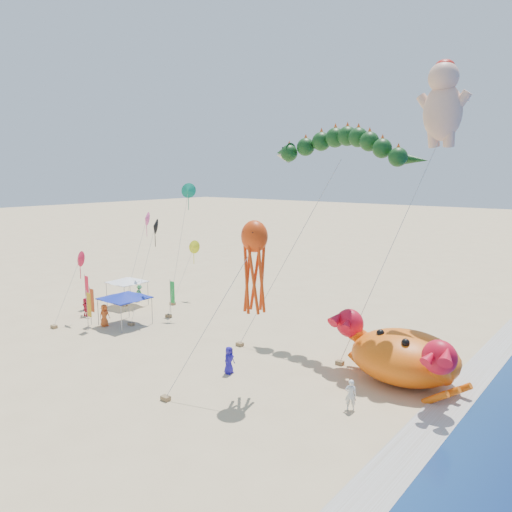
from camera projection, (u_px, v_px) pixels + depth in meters
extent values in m
plane|color=#D1B784|center=(261.00, 359.00, 33.25)|extent=(320.00, 320.00, 0.00)
plane|color=silver|center=(443.00, 412.00, 25.90)|extent=(320.00, 320.00, 0.00)
ellipsoid|color=#FB640D|center=(405.00, 357.00, 29.42)|extent=(7.88, 7.23, 3.07)
sphere|color=red|center=(343.00, 329.00, 30.30)|extent=(1.82, 1.82, 1.82)
sphere|color=black|center=(383.00, 336.00, 28.95)|extent=(0.47, 0.47, 0.47)
sphere|color=red|center=(460.00, 354.00, 26.09)|extent=(1.82, 1.82, 1.82)
sphere|color=black|center=(415.00, 343.00, 27.77)|extent=(0.47, 0.47, 0.47)
cone|color=#0E3611|center=(278.00, 152.00, 37.08)|extent=(1.60, 1.18, 1.30)
cylinder|color=#B2B2B2|center=(289.00, 254.00, 34.81)|extent=(5.30, 4.66, 13.04)
cube|color=olive|center=(240.00, 344.00, 35.72)|extent=(0.50, 0.35, 0.25)
ellipsoid|color=#F3B694|center=(443.00, 112.00, 32.37)|extent=(2.49, 2.05, 3.67)
sphere|color=#F3B694|center=(444.00, 77.00, 31.84)|extent=(1.92, 1.92, 1.92)
ellipsoid|color=red|center=(445.00, 66.00, 31.82)|extent=(1.24, 1.24, 0.87)
cylinder|color=#B2B2B2|center=(391.00, 248.00, 32.43)|extent=(3.57, 6.42, 14.55)
cube|color=olive|center=(340.00, 363.00, 32.25)|extent=(0.50, 0.35, 0.25)
ellipsoid|color=#E23D0B|center=(254.00, 236.00, 27.16)|extent=(1.54, 1.38, 1.77)
cylinder|color=#B2B2B2|center=(210.00, 322.00, 27.21)|extent=(2.96, 4.18, 8.20)
cube|color=olive|center=(166.00, 398.00, 27.18)|extent=(0.50, 0.35, 0.25)
cylinder|color=gray|center=(98.00, 312.00, 40.33)|extent=(0.06, 0.06, 2.20)
cylinder|color=gray|center=(121.00, 319.00, 38.47)|extent=(0.06, 0.06, 2.20)
cylinder|color=gray|center=(129.00, 305.00, 42.68)|extent=(0.06, 0.06, 2.20)
cylinder|color=gray|center=(152.00, 311.00, 40.82)|extent=(0.06, 0.06, 2.20)
cube|color=#1224A2|center=(125.00, 298.00, 40.39)|extent=(3.28, 3.28, 0.08)
cone|color=#1224A2|center=(125.00, 295.00, 40.35)|extent=(3.61, 3.61, 0.45)
cylinder|color=gray|center=(107.00, 295.00, 46.24)|extent=(0.06, 0.06, 2.20)
cylinder|color=gray|center=(125.00, 299.00, 44.61)|extent=(0.06, 0.06, 2.20)
cylinder|color=gray|center=(130.00, 289.00, 48.30)|extent=(0.06, 0.06, 2.20)
cylinder|color=gray|center=(148.00, 293.00, 46.67)|extent=(0.06, 0.06, 2.20)
cube|color=white|center=(127.00, 282.00, 46.26)|extent=(2.91, 2.91, 0.08)
cone|color=white|center=(127.00, 280.00, 46.23)|extent=(3.20, 3.20, 0.45)
cylinder|color=gray|center=(87.00, 311.00, 39.06)|extent=(0.05, 0.05, 3.20)
cube|color=gold|center=(89.00, 305.00, 38.81)|extent=(0.50, 0.04, 1.90)
cylinder|color=gray|center=(90.00, 306.00, 40.42)|extent=(0.05, 0.05, 3.20)
cube|color=#B83D17|center=(92.00, 300.00, 40.16)|extent=(0.50, 0.04, 1.90)
cylinder|color=gray|center=(85.00, 291.00, 45.41)|extent=(0.05, 0.05, 3.20)
cube|color=#FC1C3C|center=(87.00, 286.00, 45.16)|extent=(0.50, 0.04, 1.90)
cylinder|color=gray|center=(170.00, 297.00, 43.20)|extent=(0.05, 0.05, 3.20)
cube|color=green|center=(172.00, 292.00, 42.94)|extent=(0.50, 0.04, 1.90)
imported|color=#DA5C22|center=(104.00, 315.00, 40.20)|extent=(0.58, 0.89, 1.82)
imported|color=#287943|center=(140.00, 293.00, 48.24)|extent=(1.02, 0.59, 1.56)
imported|color=red|center=(86.00, 307.00, 43.03)|extent=(1.55, 0.63, 1.63)
imported|color=#241BA0|center=(229.00, 360.00, 30.74)|extent=(0.57, 0.85, 1.72)
imported|color=silver|center=(351.00, 395.00, 26.01)|extent=(0.72, 0.64, 1.66)
cone|color=red|center=(80.00, 259.00, 41.10)|extent=(1.30, 0.51, 1.32)
cylinder|color=#B2B2B2|center=(67.00, 293.00, 40.22)|extent=(0.55, 3.04, 5.03)
cube|color=olive|center=(53.00, 329.00, 39.32)|extent=(0.50, 0.35, 0.25)
cone|color=black|center=(155.00, 226.00, 41.11)|extent=(1.30, 0.51, 1.32)
cylinder|color=#B2B2B2|center=(144.00, 276.00, 40.45)|extent=(0.55, 3.04, 7.66)
cube|color=olive|center=(133.00, 327.00, 39.77)|extent=(0.50, 0.35, 0.25)
cone|color=#FF54A0|center=(146.00, 219.00, 46.41)|extent=(1.30, 0.51, 1.32)
cylinder|color=#B2B2B2|center=(137.00, 263.00, 45.76)|extent=(0.55, 3.04, 7.81)
cube|color=olive|center=(127.00, 309.00, 45.10)|extent=(0.50, 0.35, 0.25)
cone|color=#EFF41B|center=(194.00, 247.00, 48.56)|extent=(1.30, 0.51, 1.32)
cylinder|color=#B2B2B2|center=(185.00, 275.00, 47.66)|extent=(0.55, 3.04, 4.90)
cube|color=olive|center=(176.00, 304.00, 46.76)|extent=(0.50, 0.35, 0.25)
cone|color=#0C8862|center=(188.00, 190.00, 43.00)|extent=(1.30, 0.51, 1.32)
cylinder|color=#B2B2B2|center=(179.00, 254.00, 42.57)|extent=(0.55, 3.04, 10.53)
cube|color=olive|center=(169.00, 318.00, 42.13)|extent=(0.50, 0.35, 0.25)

